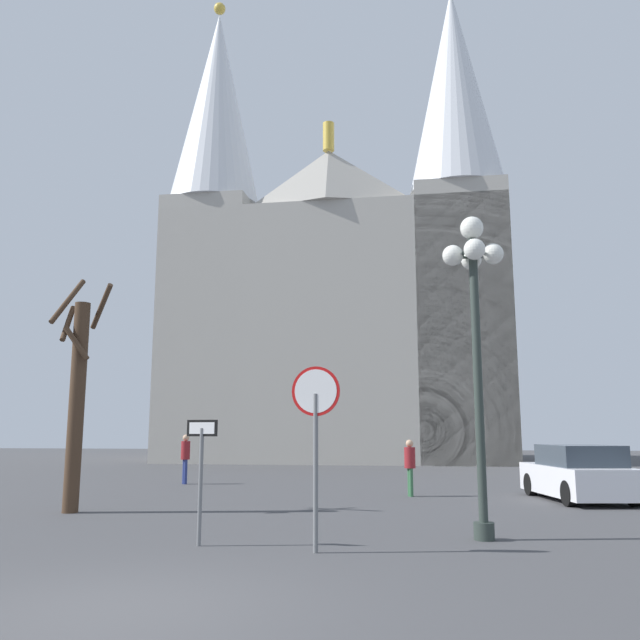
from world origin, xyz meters
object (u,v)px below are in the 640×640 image
street_lamp (475,306)px  pedestrian_standing (410,462)px  cathedral (339,304)px  parked_car_near_white (578,474)px  pedestrian_walking (185,454)px  bare_tree (77,395)px  one_way_arrow_sign (201,464)px  stop_sign (316,420)px

street_lamp → pedestrian_standing: street_lamp is taller
cathedral → parked_car_near_white: bearing=-68.1°
cathedral → pedestrian_walking: size_ratio=17.78×
bare_tree → parked_car_near_white: (12.33, 4.45, -2.01)m
one_way_arrow_sign → parked_car_near_white: 11.47m
pedestrian_walking → stop_sign: bearing=-61.9°
cathedral → parked_car_near_white: (9.22, -22.96, -9.42)m
street_lamp → pedestrian_standing: size_ratio=3.62×
bare_tree → pedestrian_standing: (7.78, 4.96, -1.74)m
stop_sign → pedestrian_standing: bearing=81.4°
stop_sign → pedestrian_walking: size_ratio=1.67×
bare_tree → parked_car_near_white: bare_tree is taller
parked_car_near_white → pedestrian_standing: bearing=173.5°
street_lamp → pedestrian_standing: (-1.33, 7.52, -3.15)m
stop_sign → bare_tree: bare_tree is taller
cathedral → pedestrian_walking: bearing=-99.9°
one_way_arrow_sign → parked_car_near_white: one_way_arrow_sign is taller
stop_sign → pedestrian_standing: stop_sign is taller
bare_tree → one_way_arrow_sign: bearing=-41.0°
cathedral → stop_sign: 32.75m
stop_sign → parked_car_near_white: 10.54m
one_way_arrow_sign → cathedral: bearing=92.4°
stop_sign → street_lamp: bearing=30.6°
stop_sign → pedestrian_walking: (-6.63, 12.43, -0.99)m
parked_car_near_white → cathedral: bearing=111.9°
one_way_arrow_sign → pedestrian_walking: bearing=111.0°
one_way_arrow_sign → street_lamp: 5.63m
bare_tree → pedestrian_walking: 8.44m
pedestrian_standing → pedestrian_walking: bearing=157.6°
stop_sign → bare_tree: (-6.40, 4.16, 0.67)m
one_way_arrow_sign → bare_tree: 6.00m
cathedral → bare_tree: 28.56m
bare_tree → street_lamp: bearing=-15.6°
bare_tree → pedestrian_standing: size_ratio=3.52×
one_way_arrow_sign → pedestrian_standing: (3.37, 8.79, -0.34)m
street_lamp → bare_tree: size_ratio=1.03×
one_way_arrow_sign → parked_car_near_white: size_ratio=0.46×
street_lamp → pedestrian_walking: size_ratio=3.36×
cathedral → pedestrian_standing: bearing=-78.2°
cathedral → parked_car_near_white: cathedral is taller
parked_car_near_white → pedestrian_standing: pedestrian_standing is taller
one_way_arrow_sign → bare_tree: size_ratio=0.36×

